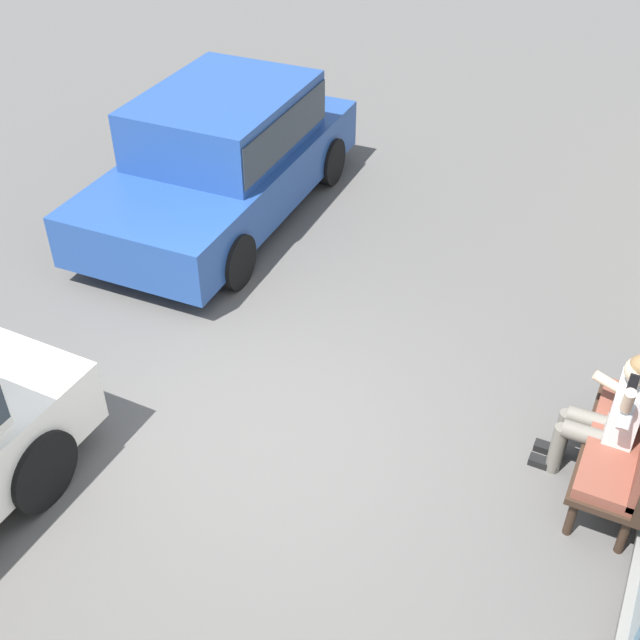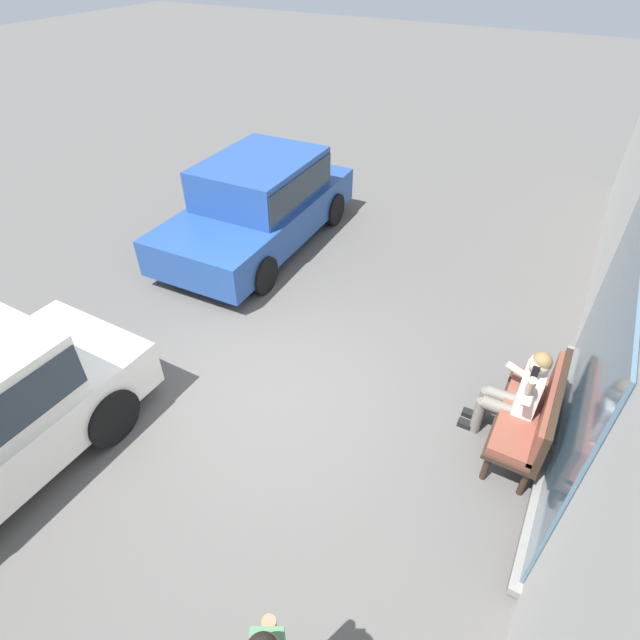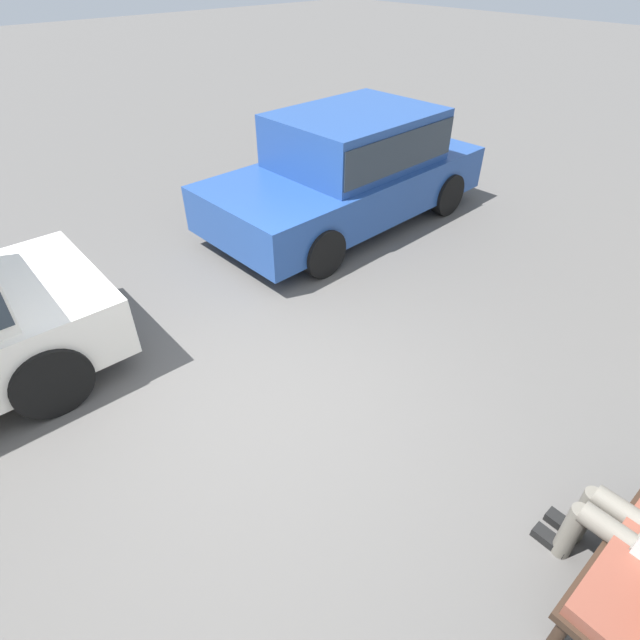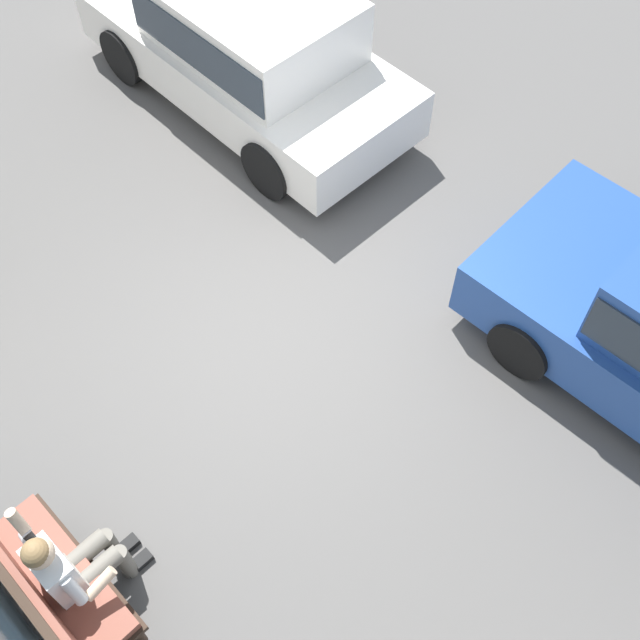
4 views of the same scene
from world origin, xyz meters
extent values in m
plane|color=#565451|center=(0.00, 0.00, 0.00)|extent=(60.00, 60.00, 0.00)
cube|color=gray|center=(-0.74, 3.15, 0.18)|extent=(3.60, 0.12, 0.10)
cylinder|color=#332319|center=(-0.10, 3.00, 0.19)|extent=(0.07, 0.07, 0.38)
cylinder|color=#332319|center=(-0.10, 2.61, 0.19)|extent=(0.07, 0.07, 0.38)
cylinder|color=#332319|center=(-1.38, 2.61, 0.19)|extent=(0.07, 0.07, 0.38)
cube|color=#332319|center=(-0.74, 2.81, 0.41)|extent=(1.44, 0.55, 0.06)
cube|color=brown|center=(-0.74, 2.81, 0.49)|extent=(1.38, 0.49, 0.10)
cube|color=#332319|center=(-0.74, 3.04, 0.72)|extent=(1.44, 0.07, 0.55)
cube|color=brown|center=(-0.74, 2.98, 0.72)|extent=(1.38, 0.06, 0.47)
cylinder|color=#6B665B|center=(-0.71, 2.57, 0.49)|extent=(0.15, 0.42, 0.15)
cylinder|color=#6B665B|center=(-0.71, 2.36, 0.25)|extent=(0.12, 0.12, 0.49)
cube|color=black|center=(-0.71, 2.28, 0.04)|extent=(0.10, 0.24, 0.07)
cylinder|color=#6B665B|center=(-0.89, 2.57, 0.49)|extent=(0.15, 0.42, 0.15)
cylinder|color=#6B665B|center=(-0.89, 2.36, 0.25)|extent=(0.12, 0.12, 0.49)
cube|color=black|center=(-0.89, 2.28, 0.04)|extent=(0.10, 0.24, 0.07)
cube|color=#6B665B|center=(-0.80, 2.78, 0.49)|extent=(0.34, 0.24, 0.14)
cube|color=silver|center=(-0.80, 2.78, 0.77)|extent=(0.38, 0.22, 0.56)
sphere|color=beige|center=(-0.80, 2.78, 1.19)|extent=(0.22, 0.22, 0.22)
sphere|color=olive|center=(-0.80, 2.79, 1.23)|extent=(0.20, 0.20, 0.20)
cylinder|color=silver|center=(-1.04, 2.76, 0.88)|extent=(0.20, 0.10, 0.28)
cylinder|color=beige|center=(-1.09, 2.60, 0.76)|extent=(0.08, 0.27, 0.17)
cylinder|color=silver|center=(-0.56, 2.78, 0.95)|extent=(0.25, 0.10, 0.22)
cylinder|color=beige|center=(-0.49, 2.76, 1.14)|extent=(0.16, 0.08, 0.25)
cube|color=black|center=(-0.66, 2.76, 1.18)|extent=(0.02, 0.07, 0.15)
cylinder|color=black|center=(-1.87, -1.41, 0.31)|extent=(0.63, 0.20, 0.63)
cylinder|color=black|center=(-1.80, -3.19, 0.31)|extent=(0.63, 0.20, 0.63)
cube|color=white|center=(2.69, -2.10, 0.55)|extent=(4.19, 1.77, 0.60)
cube|color=white|center=(2.52, -2.10, 1.20)|extent=(2.18, 1.55, 0.70)
cube|color=#28333D|center=(2.52, -2.10, 1.20)|extent=(2.14, 1.58, 0.49)
cylinder|color=black|center=(3.99, -1.29, 0.34)|extent=(0.68, 0.19, 0.68)
cylinder|color=black|center=(1.40, -1.26, 0.34)|extent=(0.68, 0.19, 0.68)
cylinder|color=black|center=(1.39, -2.92, 0.34)|extent=(0.68, 0.19, 0.68)
camera|label=1|loc=(4.27, 2.60, 5.14)|focal=45.00mm
camera|label=2|loc=(3.51, 2.60, 4.70)|focal=28.00mm
camera|label=3|loc=(1.71, 2.60, 3.35)|focal=28.00mm
camera|label=4|loc=(-3.33, 2.60, 6.56)|focal=45.00mm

